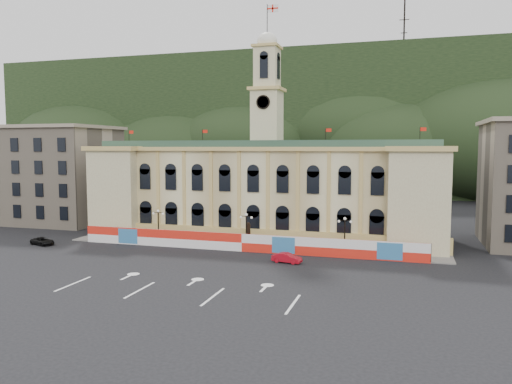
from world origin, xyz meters
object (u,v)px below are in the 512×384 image
(red_sedan, at_px, (287,258))
(lamp_center, at_px, (246,228))
(statue, at_px, (248,239))
(black_suv, at_px, (43,241))

(red_sedan, bearing_deg, lamp_center, 56.97)
(lamp_center, distance_m, red_sedan, 10.55)
(lamp_center, bearing_deg, statue, 90.00)
(red_sedan, xyz_separation_m, black_suv, (-37.61, 0.73, -0.06))
(statue, xyz_separation_m, red_sedan, (7.61, -7.89, -0.56))
(black_suv, bearing_deg, lamp_center, -61.64)
(statue, distance_m, red_sedan, 10.97)
(lamp_center, bearing_deg, black_suv, -168.39)
(statue, distance_m, lamp_center, 2.14)
(lamp_center, xyz_separation_m, red_sedan, (7.61, -6.89, -2.44))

